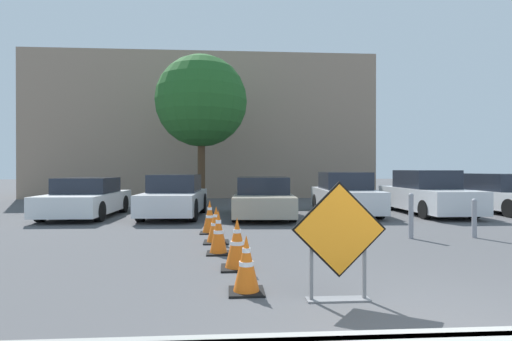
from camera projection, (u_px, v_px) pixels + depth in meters
name	position (u px, v px, depth m)	size (l,w,h in m)	color
ground_plane	(290.00, 216.00, 13.54)	(96.00, 96.00, 0.00)	#4C4C4F
curb_lip	(462.00, 340.00, 3.56)	(30.30, 0.20, 0.14)	#999993
road_closed_sign	(339.00, 238.00, 4.80)	(1.16, 0.20, 1.45)	black
traffic_cone_nearest	(246.00, 265.00, 5.14)	(0.46, 0.46, 0.75)	black
traffic_cone_second	(237.00, 244.00, 6.36)	(0.51, 0.51, 0.82)	black
traffic_cone_third	(218.00, 232.00, 7.47)	(0.44, 0.44, 0.82)	black
traffic_cone_fourth	(216.00, 225.00, 8.59)	(0.54, 0.54, 0.79)	black
traffic_cone_fifth	(210.00, 217.00, 9.86)	(0.47, 0.47, 0.83)	black
parked_car_nearest	(86.00, 199.00, 13.25)	(2.01, 4.11, 1.30)	white
parked_car_second	(175.00, 197.00, 13.26)	(1.94, 4.11, 1.40)	silver
parked_car_third	(263.00, 198.00, 13.25)	(2.13, 4.33, 1.32)	#A39984
parked_car_fourth	(345.00, 195.00, 13.96)	(1.94, 4.14, 1.47)	silver
parked_car_fifth	(427.00, 194.00, 14.11)	(1.83, 4.53, 1.54)	silver
parked_car_sixth	(501.00, 195.00, 14.55)	(2.06, 4.69, 1.42)	white
bollard_nearest	(411.00, 215.00, 9.11)	(0.12, 0.12, 1.04)	gray
bollard_second	(474.00, 217.00, 9.22)	(0.12, 0.12, 0.91)	gray
building_facade_backdrop	(204.00, 129.00, 23.80)	(19.12, 5.00, 7.93)	gray
street_tree_behind_lot	(201.00, 101.00, 17.21)	(3.95, 3.95, 6.50)	#513823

